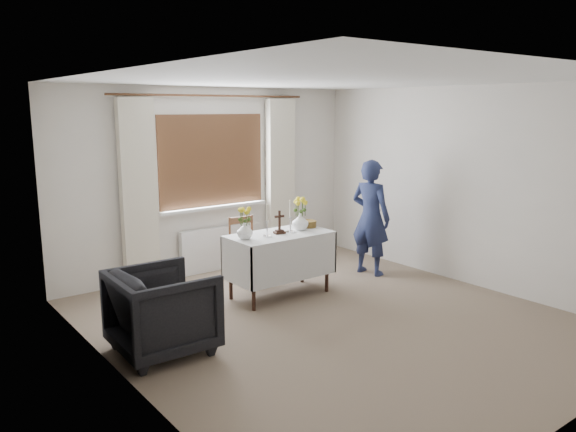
% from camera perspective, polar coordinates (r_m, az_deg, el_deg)
% --- Properties ---
extents(ground, '(5.00, 5.00, 0.00)m').
position_cam_1_polar(ground, '(6.09, 4.59, -10.53)').
color(ground, gray).
rests_on(ground, ground).
extents(altar_table, '(1.24, 0.64, 0.76)m').
position_cam_1_polar(altar_table, '(6.72, -0.85, -4.97)').
color(altar_table, silver).
rests_on(altar_table, ground).
extents(wooden_chair, '(0.42, 0.42, 0.83)m').
position_cam_1_polar(wooden_chair, '(7.33, -4.19, -3.38)').
color(wooden_chair, '#582F1E').
rests_on(wooden_chair, ground).
extents(armchair, '(0.89, 0.86, 0.79)m').
position_cam_1_polar(armchair, '(5.33, -12.61, -9.40)').
color(armchair, black).
rests_on(armchair, ground).
extents(person, '(0.48, 0.63, 1.56)m').
position_cam_1_polar(person, '(7.60, 8.39, -0.14)').
color(person, navy).
rests_on(person, ground).
extents(radiator, '(1.10, 0.10, 0.60)m').
position_cam_1_polar(radiator, '(7.87, -7.27, -3.30)').
color(radiator, silver).
rests_on(radiator, ground).
extents(wooden_cross, '(0.14, 0.12, 0.28)m').
position_cam_1_polar(wooden_cross, '(6.60, -0.88, -0.63)').
color(wooden_cross, black).
rests_on(wooden_cross, altar_table).
extents(candlestick_left, '(0.13, 0.13, 0.38)m').
position_cam_1_polar(candlestick_left, '(6.44, -2.15, -0.46)').
color(candlestick_left, white).
rests_on(candlestick_left, altar_table).
extents(candlestick_right, '(0.14, 0.14, 0.39)m').
position_cam_1_polar(candlestick_right, '(6.66, 0.24, -0.04)').
color(candlestick_right, white).
rests_on(candlestick_right, altar_table).
extents(flower_vase_left, '(0.19, 0.19, 0.19)m').
position_cam_1_polar(flower_vase_left, '(6.36, -4.41, -1.51)').
color(flower_vase_left, white).
rests_on(flower_vase_left, altar_table).
extents(flower_vase_right, '(0.20, 0.20, 0.21)m').
position_cam_1_polar(flower_vase_right, '(6.81, 1.25, -0.56)').
color(flower_vase_right, white).
rests_on(flower_vase_right, altar_table).
extents(wicker_basket, '(0.28, 0.28, 0.08)m').
position_cam_1_polar(wicker_basket, '(6.99, 2.03, -0.80)').
color(wicker_basket, brown).
rests_on(wicker_basket, altar_table).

